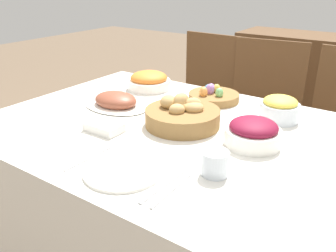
# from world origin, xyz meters

# --- Properties ---
(dining_table) EXTENTS (1.52, 1.04, 0.74)m
(dining_table) POSITION_xyz_m (0.00, 0.00, 0.37)
(dining_table) COLOR silver
(dining_table) RESTS_ON ground
(chair_far_left) EXTENTS (0.44, 0.44, 0.93)m
(chair_far_left) POSITION_xyz_m (-0.40, 0.87, 0.50)
(chair_far_left) COLOR brown
(chair_far_left) RESTS_ON ground
(chair_far_center) EXTENTS (0.47, 0.47, 0.93)m
(chair_far_center) POSITION_xyz_m (-0.01, 0.87, 0.50)
(chair_far_center) COLOR brown
(chair_far_center) RESTS_ON ground
(sideboard) EXTENTS (1.32, 0.44, 0.86)m
(sideboard) POSITION_xyz_m (0.15, 1.77, 0.43)
(sideboard) COLOR brown
(sideboard) RESTS_ON ground
(bread_basket) EXTENTS (0.29, 0.29, 0.12)m
(bread_basket) POSITION_xyz_m (-0.02, 0.04, 0.78)
(bread_basket) COLOR olive
(bread_basket) RESTS_ON dining_table
(egg_basket) EXTENTS (0.23, 0.23, 0.08)m
(egg_basket) POSITION_xyz_m (-0.06, 0.36, 0.76)
(egg_basket) COLOR olive
(egg_basket) RESTS_ON dining_table
(ham_platter) EXTENTS (0.31, 0.22, 0.07)m
(ham_platter) POSITION_xyz_m (-0.37, 0.05, 0.76)
(ham_platter) COLOR white
(ham_platter) RESTS_ON dining_table
(beet_salad_bowl) EXTENTS (0.19, 0.19, 0.09)m
(beet_salad_bowl) POSITION_xyz_m (0.27, 0.03, 0.78)
(beet_salad_bowl) COLOR white
(beet_salad_bowl) RESTS_ON dining_table
(pineapple_bowl) EXTENTS (0.16, 0.16, 0.10)m
(pineapple_bowl) POSITION_xyz_m (0.27, 0.30, 0.79)
(pineapple_bowl) COLOR silver
(pineapple_bowl) RESTS_ON dining_table
(carrot_bowl) EXTENTS (0.22, 0.22, 0.09)m
(carrot_bowl) POSITION_xyz_m (-0.41, 0.34, 0.78)
(carrot_bowl) COLOR white
(carrot_bowl) RESTS_ON dining_table
(dinner_plate) EXTENTS (0.24, 0.24, 0.01)m
(dinner_plate) POSITION_xyz_m (0.03, -0.36, 0.74)
(dinner_plate) COLOR white
(dinner_plate) RESTS_ON dining_table
(fork) EXTENTS (0.02, 0.19, 0.00)m
(fork) POSITION_xyz_m (-0.12, -0.36, 0.74)
(fork) COLOR silver
(fork) RESTS_ON dining_table
(knife) EXTENTS (0.02, 0.19, 0.00)m
(knife) POSITION_xyz_m (0.17, -0.36, 0.74)
(knife) COLOR silver
(knife) RESTS_ON dining_table
(spoon) EXTENTS (0.02, 0.19, 0.00)m
(spoon) POSITION_xyz_m (0.20, -0.36, 0.74)
(spoon) COLOR silver
(spoon) RESTS_ON dining_table
(drinking_cup) EXTENTS (0.08, 0.08, 0.07)m
(drinking_cup) POSITION_xyz_m (0.25, -0.22, 0.77)
(drinking_cup) COLOR silver
(drinking_cup) RESTS_ON dining_table
(butter_dish) EXTENTS (0.14, 0.09, 0.03)m
(butter_dish) POSITION_xyz_m (-0.23, -0.18, 0.75)
(butter_dish) COLOR white
(butter_dish) RESTS_ON dining_table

